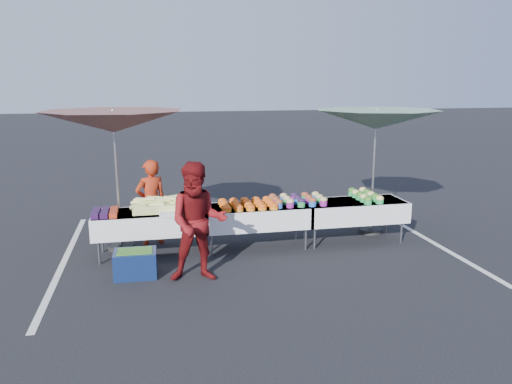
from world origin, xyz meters
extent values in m
plane|color=black|center=(0.00, 0.00, 0.00)|extent=(80.00, 80.00, 0.00)
cube|color=silver|center=(-3.20, 0.00, 0.00)|extent=(0.10, 5.00, 0.00)
cube|color=silver|center=(3.20, 0.00, 0.00)|extent=(0.10, 5.00, 0.00)
cube|color=white|center=(-1.80, 0.00, 0.73)|extent=(1.80, 0.75, 0.04)
cube|color=white|center=(-1.80, 0.00, 0.57)|extent=(1.86, 0.81, 0.36)
cylinder|color=slate|center=(-2.62, -0.29, 0.20)|extent=(0.04, 0.04, 0.39)
cylinder|color=slate|center=(-2.62, 0.29, 0.20)|extent=(0.04, 0.04, 0.39)
cylinder|color=slate|center=(-0.98, -0.29, 0.20)|extent=(0.04, 0.04, 0.39)
cylinder|color=slate|center=(-0.98, 0.29, 0.20)|extent=(0.04, 0.04, 0.39)
cube|color=white|center=(0.00, 0.00, 0.73)|extent=(1.80, 0.75, 0.04)
cube|color=white|center=(0.00, 0.00, 0.57)|extent=(1.86, 0.81, 0.36)
cylinder|color=slate|center=(-0.82, -0.29, 0.20)|extent=(0.04, 0.04, 0.39)
cylinder|color=slate|center=(-0.82, 0.29, 0.20)|extent=(0.04, 0.04, 0.39)
cylinder|color=slate|center=(0.82, -0.29, 0.20)|extent=(0.04, 0.04, 0.39)
cylinder|color=slate|center=(0.82, 0.29, 0.20)|extent=(0.04, 0.04, 0.39)
cube|color=white|center=(1.80, 0.00, 0.73)|extent=(1.80, 0.75, 0.04)
cube|color=white|center=(1.80, 0.00, 0.57)|extent=(1.86, 0.81, 0.36)
cylinder|color=slate|center=(0.98, -0.29, 0.20)|extent=(0.04, 0.04, 0.39)
cylinder|color=slate|center=(0.98, 0.29, 0.20)|extent=(0.04, 0.04, 0.39)
cylinder|color=slate|center=(2.62, -0.29, 0.20)|extent=(0.04, 0.04, 0.39)
cylinder|color=slate|center=(2.62, 0.29, 0.20)|extent=(0.04, 0.04, 0.39)
cube|color=black|center=(-2.65, -0.27, 0.79)|extent=(0.12, 0.12, 0.08)
cube|color=black|center=(-2.65, -0.13, 0.79)|extent=(0.12, 0.12, 0.08)
cube|color=black|center=(-2.65, 0.01, 0.79)|extent=(0.12, 0.12, 0.08)
cube|color=black|center=(-2.65, 0.15, 0.79)|extent=(0.12, 0.12, 0.08)
cube|color=black|center=(-2.51, -0.27, 0.79)|extent=(0.12, 0.12, 0.08)
cube|color=black|center=(-2.51, -0.13, 0.79)|extent=(0.12, 0.12, 0.08)
cube|color=black|center=(-2.51, 0.01, 0.79)|extent=(0.12, 0.12, 0.08)
cube|color=black|center=(-2.51, 0.15, 0.79)|extent=(0.12, 0.12, 0.08)
cube|color=#A02E11|center=(-2.37, -0.27, 0.79)|extent=(0.12, 0.12, 0.08)
cube|color=#A02E11|center=(-2.37, -0.13, 0.79)|extent=(0.12, 0.12, 0.08)
cube|color=#A02E11|center=(-2.37, 0.01, 0.79)|extent=(0.12, 0.12, 0.08)
cube|color=#A02E11|center=(-2.37, 0.15, 0.79)|extent=(0.12, 0.12, 0.08)
cube|color=#CADA70|center=(-1.55, 0.05, 0.82)|extent=(1.05, 0.55, 0.14)
cylinder|color=#CADA70|center=(-1.25, 0.20, 0.85)|extent=(0.27, 0.09, 0.10)
cylinder|color=#CADA70|center=(-1.93, 0.10, 0.92)|extent=(0.27, 0.14, 0.07)
cylinder|color=#CADA70|center=(-1.44, -0.06, 0.97)|extent=(0.27, 0.14, 0.09)
cylinder|color=#CADA70|center=(-1.97, 0.08, 0.87)|extent=(0.27, 0.15, 0.10)
cylinder|color=#CADA70|center=(-1.73, -0.01, 0.91)|extent=(0.27, 0.15, 0.08)
cylinder|color=#CADA70|center=(-1.59, 0.09, 0.94)|extent=(0.27, 0.10, 0.10)
cylinder|color=#CADA70|center=(-1.59, -0.03, 0.94)|extent=(0.27, 0.07, 0.08)
cylinder|color=#CADA70|center=(-1.68, -0.13, 0.90)|extent=(0.27, 0.14, 0.09)
cylinder|color=#CADA70|center=(-1.71, 0.25, 0.92)|extent=(0.27, 0.12, 0.08)
cylinder|color=#CADA70|center=(-1.09, 0.14, 0.87)|extent=(0.27, 0.16, 0.08)
cylinder|color=#CADA70|center=(-1.86, 0.01, 0.92)|extent=(0.27, 0.11, 0.07)
cylinder|color=#CADA70|center=(-1.64, -0.18, 0.85)|extent=(0.27, 0.10, 0.07)
cylinder|color=#CADA70|center=(-1.44, 0.19, 0.93)|extent=(0.27, 0.12, 0.08)
cylinder|color=#CADA70|center=(-1.98, -0.17, 0.90)|extent=(0.27, 0.15, 0.08)
cylinder|color=#CADA70|center=(-1.89, 0.09, 0.94)|extent=(0.27, 0.10, 0.08)
cylinder|color=#CADA70|center=(-1.34, 0.00, 0.90)|extent=(0.27, 0.16, 0.10)
cylinder|color=#CADA70|center=(-1.83, -0.02, 0.97)|extent=(0.27, 0.12, 0.09)
cylinder|color=#CADA70|center=(-1.28, -0.18, 0.95)|extent=(0.27, 0.09, 0.07)
cylinder|color=#CADA70|center=(-1.22, -0.15, 0.88)|extent=(0.27, 0.10, 0.09)
cylinder|color=#CADA70|center=(-1.30, -0.09, 0.87)|extent=(0.27, 0.12, 0.09)
cylinder|color=#CADA70|center=(-1.45, 0.28, 0.86)|extent=(0.27, 0.10, 0.08)
cylinder|color=#CADA70|center=(-1.17, 0.03, 0.93)|extent=(0.27, 0.14, 0.10)
cylinder|color=#CADA70|center=(-1.24, 0.25, 0.86)|extent=(0.27, 0.12, 0.07)
cube|color=white|center=(-1.50, -0.30, 0.78)|extent=(0.30, 0.25, 0.05)
cylinder|color=orange|center=(-0.55, -0.28, 0.78)|extent=(0.15, 0.15, 0.05)
ellipsoid|color=#EF3D0D|center=(-0.55, -0.28, 0.81)|extent=(0.15, 0.15, 0.08)
cylinder|color=orange|center=(-0.55, -0.10, 0.78)|extent=(0.15, 0.15, 0.05)
ellipsoid|color=#EF3D0D|center=(-0.55, -0.10, 0.81)|extent=(0.15, 0.15, 0.08)
cylinder|color=orange|center=(-0.55, 0.08, 0.78)|extent=(0.15, 0.15, 0.05)
ellipsoid|color=#EF3D0D|center=(-0.55, 0.08, 0.81)|extent=(0.15, 0.15, 0.08)
cylinder|color=orange|center=(-0.55, 0.26, 0.78)|extent=(0.15, 0.15, 0.05)
ellipsoid|color=#EF3D0D|center=(-0.55, 0.26, 0.81)|extent=(0.15, 0.15, 0.08)
cylinder|color=orange|center=(-0.35, -0.28, 0.78)|extent=(0.15, 0.15, 0.05)
ellipsoid|color=#EF3D0D|center=(-0.35, -0.28, 0.81)|extent=(0.15, 0.15, 0.08)
cylinder|color=orange|center=(-0.35, -0.10, 0.78)|extent=(0.15, 0.15, 0.05)
ellipsoid|color=#EF3D0D|center=(-0.35, -0.10, 0.81)|extent=(0.15, 0.15, 0.08)
cylinder|color=orange|center=(-0.35, 0.08, 0.78)|extent=(0.15, 0.15, 0.05)
ellipsoid|color=#EF3D0D|center=(-0.35, 0.08, 0.81)|extent=(0.15, 0.15, 0.08)
cylinder|color=orange|center=(-0.35, 0.26, 0.78)|extent=(0.15, 0.15, 0.05)
ellipsoid|color=#EF3D0D|center=(-0.35, 0.26, 0.81)|extent=(0.15, 0.15, 0.08)
cylinder|color=orange|center=(-0.15, -0.28, 0.78)|extent=(0.15, 0.15, 0.05)
ellipsoid|color=#EF3D0D|center=(-0.15, -0.28, 0.81)|extent=(0.15, 0.15, 0.08)
cylinder|color=orange|center=(-0.15, -0.10, 0.78)|extent=(0.15, 0.15, 0.05)
ellipsoid|color=#EF3D0D|center=(-0.15, -0.10, 0.81)|extent=(0.15, 0.15, 0.08)
cylinder|color=orange|center=(-0.15, 0.08, 0.78)|extent=(0.15, 0.15, 0.05)
ellipsoid|color=#EF3D0D|center=(-0.15, 0.08, 0.81)|extent=(0.15, 0.15, 0.08)
cylinder|color=orange|center=(-0.15, 0.26, 0.78)|extent=(0.15, 0.15, 0.05)
ellipsoid|color=#EF3D0D|center=(-0.15, 0.26, 0.81)|extent=(0.15, 0.15, 0.08)
cylinder|color=orange|center=(0.05, -0.28, 0.78)|extent=(0.15, 0.15, 0.05)
ellipsoid|color=#EF3D0D|center=(0.05, -0.28, 0.81)|extent=(0.15, 0.15, 0.08)
cylinder|color=orange|center=(0.05, -0.10, 0.78)|extent=(0.15, 0.15, 0.05)
ellipsoid|color=#EF3D0D|center=(0.05, -0.10, 0.81)|extent=(0.15, 0.15, 0.08)
cylinder|color=orange|center=(0.05, 0.08, 0.78)|extent=(0.15, 0.15, 0.05)
ellipsoid|color=#EF3D0D|center=(0.05, 0.08, 0.81)|extent=(0.15, 0.15, 0.08)
cylinder|color=orange|center=(0.05, 0.26, 0.78)|extent=(0.15, 0.15, 0.05)
ellipsoid|color=#EF3D0D|center=(0.05, 0.26, 0.81)|extent=(0.15, 0.15, 0.08)
cylinder|color=orange|center=(0.25, -0.28, 0.78)|extent=(0.15, 0.15, 0.05)
ellipsoid|color=#EF3D0D|center=(0.25, -0.28, 0.81)|extent=(0.15, 0.15, 0.08)
cylinder|color=orange|center=(0.25, -0.10, 0.78)|extent=(0.15, 0.15, 0.05)
ellipsoid|color=#EF3D0D|center=(0.25, -0.10, 0.81)|extent=(0.15, 0.15, 0.08)
cylinder|color=orange|center=(0.25, 0.08, 0.78)|extent=(0.15, 0.15, 0.05)
ellipsoid|color=#EF3D0D|center=(0.25, 0.08, 0.81)|extent=(0.15, 0.15, 0.08)
cylinder|color=orange|center=(0.25, 0.26, 0.78)|extent=(0.15, 0.15, 0.05)
ellipsoid|color=#EF3D0D|center=(0.25, 0.26, 0.81)|extent=(0.15, 0.15, 0.08)
cylinder|color=blue|center=(0.35, -0.22, 0.80)|extent=(0.13, 0.13, 0.10)
ellipsoid|color=#933A20|center=(0.35, -0.22, 0.86)|extent=(0.14, 0.14, 0.10)
cylinder|color=#98208B|center=(0.35, 0.00, 0.80)|extent=(0.13, 0.13, 0.10)
ellipsoid|color=#933A20|center=(0.35, 0.00, 0.86)|extent=(0.14, 0.14, 0.10)
cylinder|color=green|center=(0.35, 0.22, 0.80)|extent=(0.13, 0.13, 0.10)
ellipsoid|color=#933A20|center=(0.35, 0.22, 0.86)|extent=(0.14, 0.14, 0.10)
cylinder|color=#98208B|center=(0.55, -0.22, 0.80)|extent=(0.13, 0.13, 0.10)
ellipsoid|color=tan|center=(0.55, -0.22, 0.86)|extent=(0.14, 0.14, 0.10)
cylinder|color=green|center=(0.55, 0.00, 0.80)|extent=(0.13, 0.13, 0.10)
ellipsoid|color=tan|center=(0.55, 0.00, 0.86)|extent=(0.14, 0.14, 0.10)
cylinder|color=blue|center=(0.55, 0.22, 0.80)|extent=(0.13, 0.13, 0.10)
ellipsoid|color=tan|center=(0.55, 0.22, 0.86)|extent=(0.14, 0.14, 0.10)
cylinder|color=green|center=(0.75, -0.22, 0.80)|extent=(0.13, 0.13, 0.10)
ellipsoid|color=#241434|center=(0.75, -0.22, 0.86)|extent=(0.14, 0.14, 0.10)
cylinder|color=blue|center=(0.75, 0.00, 0.80)|extent=(0.13, 0.13, 0.10)
ellipsoid|color=#241434|center=(0.75, 0.00, 0.86)|extent=(0.14, 0.14, 0.10)
cylinder|color=#98208B|center=(0.75, 0.22, 0.80)|extent=(0.13, 0.13, 0.10)
ellipsoid|color=#241434|center=(0.75, 0.22, 0.86)|extent=(0.14, 0.14, 0.10)
cylinder|color=blue|center=(0.95, -0.22, 0.80)|extent=(0.13, 0.13, 0.10)
ellipsoid|color=#933A20|center=(0.95, -0.22, 0.86)|extent=(0.14, 0.14, 0.10)
cylinder|color=#98208B|center=(0.95, 0.00, 0.80)|extent=(0.13, 0.13, 0.10)
ellipsoid|color=#933A20|center=(0.95, 0.00, 0.86)|extent=(0.14, 0.14, 0.10)
cylinder|color=green|center=(0.95, 0.22, 0.80)|extent=(0.13, 0.13, 0.10)
ellipsoid|color=#933A20|center=(0.95, 0.22, 0.86)|extent=(0.14, 0.14, 0.10)
cylinder|color=#98208B|center=(1.15, -0.22, 0.80)|extent=(0.13, 0.13, 0.10)
ellipsoid|color=tan|center=(1.15, -0.22, 0.86)|extent=(0.14, 0.14, 0.10)
cylinder|color=green|center=(1.15, 0.00, 0.80)|extent=(0.13, 0.13, 0.10)
ellipsoid|color=tan|center=(1.15, 0.00, 0.86)|extent=(0.14, 0.14, 0.10)
cylinder|color=blue|center=(1.15, 0.22, 0.80)|extent=(0.13, 0.13, 0.10)
ellipsoid|color=tan|center=(1.15, 0.22, 0.86)|extent=(0.14, 0.14, 0.10)
cylinder|color=green|center=(1.95, -0.28, 0.79)|extent=(0.14, 0.14, 0.08)
ellipsoid|color=#216F1D|center=(1.95, -0.28, 0.84)|extent=(0.14, 0.14, 0.11)
cylinder|color=green|center=(1.95, -0.10, 0.79)|extent=(0.14, 0.14, 0.08)
ellipsoid|color=#CEC85C|center=(1.95, -0.10, 0.84)|extent=(0.14, 0.14, 0.11)
cylinder|color=green|center=(1.95, 0.08, 0.79)|extent=(0.14, 0.14, 0.08)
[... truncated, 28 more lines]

